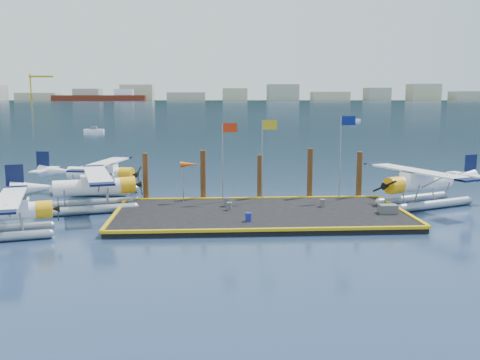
# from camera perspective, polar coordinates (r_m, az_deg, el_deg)

# --- Properties ---
(ground) EXTENTS (4000.00, 4000.00, 0.00)m
(ground) POSITION_cam_1_polar(r_m,az_deg,el_deg) (37.45, 2.17, -4.02)
(ground) COLOR #162943
(ground) RESTS_ON ground
(dock) EXTENTS (20.00, 10.00, 0.40)m
(dock) POSITION_cam_1_polar(r_m,az_deg,el_deg) (37.40, 2.17, -3.72)
(dock) COLOR black
(dock) RESTS_ON ground
(dock_bumpers) EXTENTS (20.25, 10.25, 0.18)m
(dock_bumpers) POSITION_cam_1_polar(r_m,az_deg,el_deg) (37.34, 2.17, -3.29)
(dock_bumpers) COLOR #C8A00B
(dock_bumpers) RESTS_ON dock
(far_backdrop) EXTENTS (3050.00, 2050.00, 810.00)m
(far_backdrop) POSITION_cam_1_polar(r_m,az_deg,el_deg) (1790.47, 4.39, 9.01)
(far_backdrop) COLOR black
(far_backdrop) RESTS_ON ground
(seaplane_a) EXTENTS (8.38, 9.05, 3.21)m
(seaplane_a) POSITION_cam_1_polar(r_m,az_deg,el_deg) (34.95, -23.85, -3.39)
(seaplane_a) COLOR #91999E
(seaplane_a) RESTS_ON ground
(seaplane_b) EXTENTS (9.59, 10.34, 3.68)m
(seaplane_b) POSITION_cam_1_polar(r_m,az_deg,el_deg) (40.79, -15.52, -0.97)
(seaplane_b) COLOR #91999E
(seaplane_b) RESTS_ON ground
(seaplane_c) EXTENTS (9.39, 10.19, 3.61)m
(seaplane_c) POSITION_cam_1_polar(r_m,az_deg,el_deg) (47.72, -14.85, 0.43)
(seaplane_c) COLOR #91999E
(seaplane_c) RESTS_ON ground
(seaplane_d) EXTENTS (9.77, 10.30, 3.75)m
(seaplane_d) POSITION_cam_1_polar(r_m,az_deg,el_deg) (43.22, 18.71, -0.53)
(seaplane_d) COLOR #91999E
(seaplane_d) RESTS_ON ground
(drum_0) EXTENTS (0.39, 0.39, 0.55)m
(drum_0) POSITION_cam_1_polar(r_m,az_deg,el_deg) (37.91, -1.15, -2.81)
(drum_0) COLOR #525156
(drum_0) RESTS_ON dock
(drum_2) EXTENTS (0.39, 0.39, 0.55)m
(drum_2) POSITION_cam_1_polar(r_m,az_deg,el_deg) (39.48, 8.80, -2.44)
(drum_2) COLOR #525156
(drum_2) RESTS_ON dock
(drum_3) EXTENTS (0.40, 0.40, 0.56)m
(drum_3) POSITION_cam_1_polar(r_m,az_deg,el_deg) (34.53, 0.90, -3.97)
(drum_3) COLOR navy
(drum_3) RESTS_ON dock
(drum_5) EXTENTS (0.45, 0.45, 0.63)m
(drum_5) POSITION_cam_1_polar(r_m,az_deg,el_deg) (39.17, -1.45, -2.37)
(drum_5) COLOR #525156
(drum_5) RESTS_ON dock
(crate) EXTENTS (1.22, 0.81, 0.61)m
(crate) POSITION_cam_1_polar(r_m,az_deg,el_deg) (38.23, 15.51, -3.00)
(crate) COLOR #525156
(crate) RESTS_ON dock
(flagpole_red) EXTENTS (1.14, 0.08, 6.00)m
(flagpole_red) POSITION_cam_1_polar(r_m,az_deg,el_deg) (40.33, -1.57, 3.25)
(flagpole_red) COLOR gray
(flagpole_red) RESTS_ON dock
(flagpole_yellow) EXTENTS (1.14, 0.08, 6.20)m
(flagpole_yellow) POSITION_cam_1_polar(r_m,az_deg,el_deg) (40.53, 2.67, 3.44)
(flagpole_yellow) COLOR gray
(flagpole_yellow) RESTS_ON dock
(flagpole_blue) EXTENTS (1.14, 0.08, 6.50)m
(flagpole_blue) POSITION_cam_1_polar(r_m,az_deg,el_deg) (41.58, 10.93, 3.67)
(flagpole_blue) COLOR gray
(flagpole_blue) RESTS_ON dock
(windsock) EXTENTS (1.40, 0.44, 3.12)m
(windsock) POSITION_cam_1_polar(r_m,az_deg,el_deg) (40.47, -5.44, 1.57)
(windsock) COLOR gray
(windsock) RESTS_ON dock
(piling_0) EXTENTS (0.44, 0.44, 4.00)m
(piling_0) POSITION_cam_1_polar(r_m,az_deg,el_deg) (42.48, -10.03, 0.15)
(piling_0) COLOR #422213
(piling_0) RESTS_ON ground
(piling_1) EXTENTS (0.44, 0.44, 4.20)m
(piling_1) POSITION_cam_1_polar(r_m,az_deg,el_deg) (42.19, -3.95, 0.34)
(piling_1) COLOR #422213
(piling_1) RESTS_ON ground
(piling_2) EXTENTS (0.44, 0.44, 3.80)m
(piling_2) POSITION_cam_1_polar(r_m,az_deg,el_deg) (42.42, 2.14, 0.13)
(piling_2) COLOR #422213
(piling_2) RESTS_ON ground
(piling_3) EXTENTS (0.44, 0.44, 4.30)m
(piling_3) POSITION_cam_1_polar(r_m,az_deg,el_deg) (42.95, 7.46, 0.51)
(piling_3) COLOR #422213
(piling_3) RESTS_ON ground
(piling_4) EXTENTS (0.44, 0.44, 4.00)m
(piling_4) POSITION_cam_1_polar(r_m,az_deg,el_deg) (43.91, 12.59, 0.36)
(piling_4) COLOR #422213
(piling_4) RESTS_ON ground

